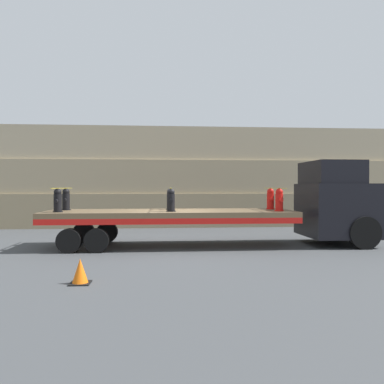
% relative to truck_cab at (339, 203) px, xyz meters
% --- Properties ---
extents(ground_plane, '(120.00, 120.00, 0.00)m').
position_rel_truck_cab_xyz_m(ground_plane, '(-6.38, 0.00, -1.58)').
color(ground_plane, '#3F4244').
extents(rock_cliff, '(60.00, 3.30, 5.46)m').
position_rel_truck_cab_xyz_m(rock_cliff, '(-6.38, 7.76, 1.14)').
color(rock_cliff, gray).
rests_on(rock_cliff, ground_plane).
extents(truck_cab, '(2.49, 2.63, 3.15)m').
position_rel_truck_cab_xyz_m(truck_cab, '(0.00, 0.00, 0.00)').
color(truck_cab, black).
rests_on(truck_cab, ground_plane).
extents(flatbed_trailer, '(9.00, 2.60, 1.31)m').
position_rel_truck_cab_xyz_m(flatbed_trailer, '(-6.82, 0.00, -0.50)').
color(flatbed_trailer, brown).
rests_on(flatbed_trailer, ground_plane).
extents(fire_hydrant_black_near_0, '(0.34, 0.58, 0.82)m').
position_rel_truck_cab_xyz_m(fire_hydrant_black_near_0, '(-10.29, -0.55, 0.12)').
color(fire_hydrant_black_near_0, black).
rests_on(fire_hydrant_black_near_0, flatbed_trailer).
extents(fire_hydrant_black_far_0, '(0.34, 0.58, 0.82)m').
position_rel_truck_cab_xyz_m(fire_hydrant_black_far_0, '(-10.29, 0.55, 0.12)').
color(fire_hydrant_black_far_0, black).
rests_on(fire_hydrant_black_far_0, flatbed_trailer).
extents(fire_hydrant_black_near_1, '(0.34, 0.58, 0.82)m').
position_rel_truck_cab_xyz_m(fire_hydrant_black_near_1, '(-6.38, -0.55, 0.12)').
color(fire_hydrant_black_near_1, black).
rests_on(fire_hydrant_black_near_1, flatbed_trailer).
extents(fire_hydrant_black_far_1, '(0.34, 0.58, 0.82)m').
position_rel_truck_cab_xyz_m(fire_hydrant_black_far_1, '(-6.38, 0.55, 0.12)').
color(fire_hydrant_black_far_1, black).
rests_on(fire_hydrant_black_far_1, flatbed_trailer).
extents(fire_hydrant_red_near_2, '(0.34, 0.58, 0.82)m').
position_rel_truck_cab_xyz_m(fire_hydrant_red_near_2, '(-2.48, -0.55, 0.12)').
color(fire_hydrant_red_near_2, red).
rests_on(fire_hydrant_red_near_2, flatbed_trailer).
extents(fire_hydrant_red_far_2, '(0.34, 0.58, 0.82)m').
position_rel_truck_cab_xyz_m(fire_hydrant_red_far_2, '(-2.48, 0.55, 0.12)').
color(fire_hydrant_red_far_2, red).
rests_on(fire_hydrant_red_far_2, flatbed_trailer).
extents(cargo_strap_rear, '(0.05, 2.70, 0.01)m').
position_rel_truck_cab_xyz_m(cargo_strap_rear, '(-10.29, 0.00, 0.55)').
color(cargo_strap_rear, yellow).
rests_on(cargo_strap_rear, fire_hydrant_black_near_0).
extents(cargo_strap_middle, '(0.05, 2.70, 0.01)m').
position_rel_truck_cab_xyz_m(cargo_strap_middle, '(-6.38, 0.00, 0.55)').
color(cargo_strap_middle, yellow).
rests_on(cargo_strap_middle, fire_hydrant_black_near_1).
extents(cargo_strap_front, '(0.05, 2.70, 0.01)m').
position_rel_truck_cab_xyz_m(cargo_strap_front, '(-2.48, 0.00, 0.55)').
color(cargo_strap_front, yellow).
rests_on(cargo_strap_front, fire_hydrant_red_near_2).
extents(traffic_cone, '(0.46, 0.46, 0.57)m').
position_rel_truck_cab_xyz_m(traffic_cone, '(-8.53, -5.17, -1.31)').
color(traffic_cone, black).
rests_on(traffic_cone, ground_plane).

